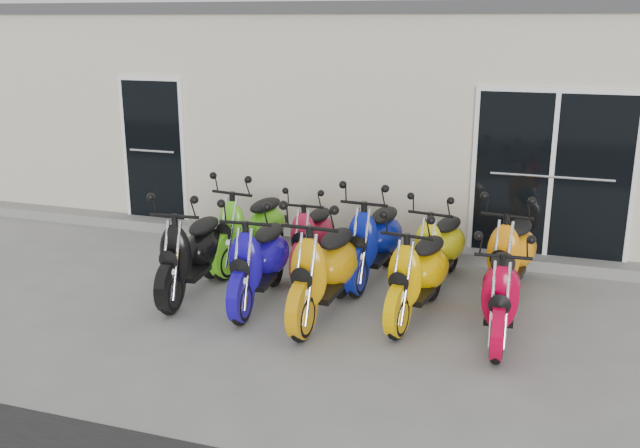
# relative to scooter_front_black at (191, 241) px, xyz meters

# --- Properties ---
(ground) EXTENTS (80.00, 80.00, 0.00)m
(ground) POSITION_rel_scooter_front_black_xyz_m (1.29, 0.24, -0.66)
(ground) COLOR gray
(ground) RESTS_ON ground
(building) EXTENTS (14.00, 6.00, 3.20)m
(building) POSITION_rel_scooter_front_black_xyz_m (1.29, 5.44, 0.94)
(building) COLOR beige
(building) RESTS_ON ground
(roof_cap) EXTENTS (14.20, 6.20, 0.16)m
(roof_cap) POSITION_rel_scooter_front_black_xyz_m (1.29, 5.44, 2.62)
(roof_cap) COLOR #3F3F42
(roof_cap) RESTS_ON building
(front_step) EXTENTS (14.00, 0.40, 0.15)m
(front_step) POSITION_rel_scooter_front_black_xyz_m (1.29, 2.26, -0.59)
(front_step) COLOR gray
(front_step) RESTS_ON ground
(door_left) EXTENTS (1.07, 0.08, 2.22)m
(door_left) POSITION_rel_scooter_front_black_xyz_m (-1.91, 2.41, 0.60)
(door_left) COLOR black
(door_left) RESTS_ON front_step
(door_right) EXTENTS (2.02, 0.08, 2.22)m
(door_right) POSITION_rel_scooter_front_black_xyz_m (3.89, 2.41, 0.60)
(door_right) COLOR black
(door_right) RESTS_ON front_step
(scooter_front_black) EXTENTS (0.80, 1.84, 1.32)m
(scooter_front_black) POSITION_rel_scooter_front_black_xyz_m (0.00, 0.00, 0.00)
(scooter_front_black) COLOR black
(scooter_front_black) RESTS_ON ground
(scooter_front_blue) EXTENTS (0.79, 1.83, 1.32)m
(scooter_front_blue) POSITION_rel_scooter_front_black_xyz_m (0.85, -0.01, -0.00)
(scooter_front_blue) COLOR #16099D
(scooter_front_blue) RESTS_ON ground
(scooter_front_orange_a) EXTENTS (0.75, 1.91, 1.40)m
(scooter_front_orange_a) POSITION_rel_scooter_front_black_xyz_m (1.67, -0.14, 0.04)
(scooter_front_orange_a) COLOR orange
(scooter_front_orange_a) RESTS_ON ground
(scooter_front_orange_b) EXTENTS (0.86, 1.82, 1.29)m
(scooter_front_orange_b) POSITION_rel_scooter_front_black_xyz_m (2.63, 0.15, -0.02)
(scooter_front_orange_b) COLOR #E7AD00
(scooter_front_orange_b) RESTS_ON ground
(scooter_front_red) EXTENTS (0.70, 1.70, 1.24)m
(scooter_front_red) POSITION_rel_scooter_front_black_xyz_m (3.51, -0.08, -0.04)
(scooter_front_red) COLOR #BE0129
(scooter_front_red) RESTS_ON ground
(scooter_back_green) EXTENTS (0.89, 1.86, 1.32)m
(scooter_back_green) POSITION_rel_scooter_front_black_xyz_m (0.24, 1.15, -0.00)
(scooter_back_green) COLOR #5ACA19
(scooter_back_green) RESTS_ON ground
(scooter_back_red) EXTENTS (0.65, 1.61, 1.17)m
(scooter_back_red) POSITION_rel_scooter_front_black_xyz_m (1.05, 1.25, -0.08)
(scooter_back_red) COLOR #B61936
(scooter_back_red) RESTS_ON ground
(scooter_back_blue) EXTENTS (0.78, 1.85, 1.34)m
(scooter_back_blue) POSITION_rel_scooter_front_black_xyz_m (1.90, 1.14, 0.01)
(scooter_back_blue) COLOR #0B1995
(scooter_back_blue) RESTS_ON ground
(scooter_back_yellow) EXTENTS (0.85, 1.73, 1.23)m
(scooter_back_yellow) POSITION_rel_scooter_front_black_xyz_m (2.68, 1.21, -0.05)
(scooter_back_yellow) COLOR yellow
(scooter_back_yellow) RESTS_ON ground
(scooter_back_extra) EXTENTS (0.89, 1.86, 1.32)m
(scooter_back_extra) POSITION_rel_scooter_front_black_xyz_m (3.53, 1.15, -0.00)
(scooter_back_extra) COLOR orange
(scooter_back_extra) RESTS_ON ground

